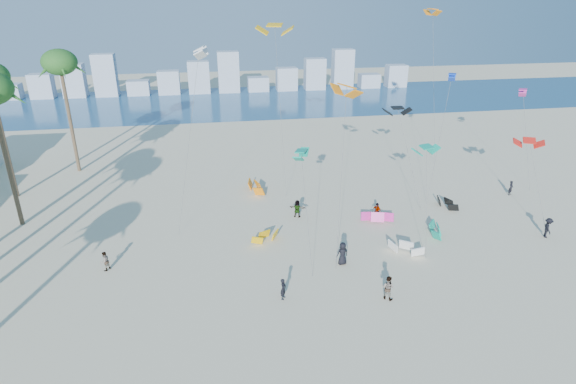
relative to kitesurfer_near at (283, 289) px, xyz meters
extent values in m
plane|color=beige|center=(-1.25, -7.58, -0.80)|extent=(220.00, 220.00, 0.00)
plane|color=navy|center=(-1.25, 64.42, -0.79)|extent=(220.00, 220.00, 0.00)
imported|color=black|center=(0.00, 0.00, 0.00)|extent=(0.61, 0.69, 1.59)
imported|color=gray|center=(7.21, -1.20, 0.11)|extent=(1.11, 1.09, 1.81)
imported|color=black|center=(5.31, 3.72, 0.16)|extent=(1.01, 0.73, 1.90)
imported|color=gray|center=(10.68, 10.94, 0.04)|extent=(0.90, 1.04, 1.68)
imported|color=black|center=(24.22, 5.02, 0.12)|extent=(1.03, 1.35, 1.84)
imported|color=gray|center=(3.35, 12.67, 0.07)|extent=(1.68, 1.08, 1.73)
imported|color=black|center=(26.62, 14.12, -0.01)|extent=(0.69, 0.64, 1.58)
imported|color=gray|center=(-13.02, 5.90, 0.00)|extent=(0.95, 0.98, 1.59)
cylinder|color=#595959|center=(2.72, 5.37, 3.24)|extent=(0.19, 5.99, 8.09)
cylinder|color=#595959|center=(5.62, 6.08, 5.73)|extent=(1.97, 5.95, 13.06)
cylinder|color=#595959|center=(14.70, 13.73, 4.00)|extent=(2.16, 3.21, 9.60)
cylinder|color=#595959|center=(-6.25, 12.45, 6.99)|extent=(2.95, 3.03, 15.58)
cylinder|color=#595959|center=(18.38, 15.26, 5.37)|extent=(3.00, 3.82, 12.34)
cylinder|color=#595959|center=(24.64, 7.82, 2.79)|extent=(0.57, 5.52, 7.18)
cylinder|color=#595959|center=(2.79, 19.02, 7.68)|extent=(0.77, 2.38, 16.96)
cylinder|color=#595959|center=(29.16, 16.56, 4.35)|extent=(0.70, 3.48, 10.31)
cylinder|color=#595959|center=(12.29, 4.57, 3.58)|extent=(0.10, 2.36, 8.75)
cylinder|color=#595959|center=(22.69, 26.35, 8.20)|extent=(1.04, 3.37, 18.00)
cylinder|color=brown|center=(-22.17, 15.42, 5.48)|extent=(0.40, 0.40, 12.56)
cylinder|color=brown|center=(-24.90, 22.42, 5.43)|extent=(0.40, 0.40, 12.45)
cylinder|color=brown|center=(-20.26, 29.42, 5.58)|extent=(0.40, 0.40, 12.76)
ellipsoid|color=#1F551E|center=(-20.26, 29.42, 11.96)|extent=(3.80, 3.80, 2.85)
cube|color=#9EADBF|center=(-43.25, 74.42, 0.70)|extent=(4.40, 3.00, 3.00)
cube|color=#9EADBF|center=(-37.05, 74.42, 1.60)|extent=(4.40, 3.00, 4.80)
cube|color=#9EADBF|center=(-30.85, 74.42, 2.50)|extent=(4.40, 3.00, 6.60)
cube|color=#9EADBF|center=(-24.65, 74.42, 3.40)|extent=(4.40, 3.00, 8.40)
cube|color=#9EADBF|center=(-18.45, 74.42, 0.70)|extent=(4.40, 3.00, 3.00)
cube|color=#9EADBF|center=(-12.25, 74.42, 1.60)|extent=(4.40, 3.00, 4.80)
cube|color=#9EADBF|center=(-6.05, 74.42, 2.50)|extent=(4.40, 3.00, 6.60)
cube|color=#9EADBF|center=(0.15, 74.42, 3.40)|extent=(4.40, 3.00, 8.40)
cube|color=#9EADBF|center=(6.35, 74.42, 0.70)|extent=(4.40, 3.00, 3.00)
cube|color=#9EADBF|center=(12.55, 74.42, 1.60)|extent=(4.40, 3.00, 4.80)
cube|color=#9EADBF|center=(18.75, 74.42, 2.50)|extent=(4.40, 3.00, 6.60)
cube|color=#9EADBF|center=(24.95, 74.42, 3.40)|extent=(4.40, 3.00, 8.40)
cube|color=#9EADBF|center=(31.15, 74.42, 0.70)|extent=(4.40, 3.00, 3.00)
cube|color=#9EADBF|center=(37.35, 74.42, 1.60)|extent=(4.40, 3.00, 4.80)
camera|label=1|loc=(-4.27, -27.34, 19.25)|focal=29.45mm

